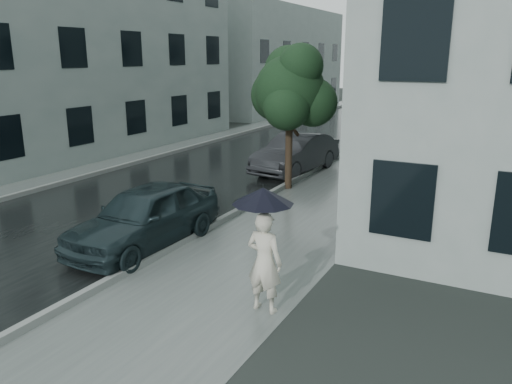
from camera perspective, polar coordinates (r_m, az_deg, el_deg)
The scene contains 14 objects.
ground at distance 10.44m, azimuth -4.32°, elevation -9.07°, with size 120.00×120.00×0.00m, color black.
sidewalk at distance 21.07m, azimuth 13.67°, elevation 3.09°, with size 3.50×60.00×0.01m, color slate.
kerb_near at distance 21.54m, azimuth 8.97°, elevation 3.79°, with size 0.15×60.00×0.15m, color slate.
asphalt_road at distance 22.88m, azimuth 0.62°, elevation 4.46°, with size 6.85×60.00×0.00m, color black.
kerb_far at distance 24.61m, azimuth -6.70°, elevation 5.30°, with size 0.15×60.00×0.15m, color slate.
sidewalk_far at distance 25.15m, azimuth -8.46°, elevation 5.29°, with size 1.70×60.00×0.01m, color #4C5451.
building_far_a at distance 24.75m, azimuth -22.96°, elevation 15.18°, with size 7.02×20.00×9.50m.
building_far_b at distance 42.46m, azimuth 1.14°, elevation 14.88°, with size 7.02×18.00×8.00m.
pedestrian at distance 8.58m, azimuth 0.98°, elevation -8.00°, with size 0.65×0.43×1.80m, color beige.
umbrella at distance 8.23m, azimuth 0.80°, elevation -0.45°, with size 1.25×1.25×1.32m.
street_tree at distance 16.36m, azimuth 4.01°, elevation 11.57°, with size 2.96×2.69×4.70m.
lamp_post at distance 21.72m, azimuth 11.75°, elevation 10.72°, with size 0.85×0.32×4.66m.
car_near at distance 11.82m, azimuth -12.58°, elevation -2.67°, with size 1.70×4.22×1.44m, color #19272B.
car_far at distance 19.09m, azimuth 4.59°, elevation 4.47°, with size 1.53×4.40×1.45m, color #24262A.
Camera 1 is at (5.05, -8.06, 4.30)m, focal length 35.00 mm.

